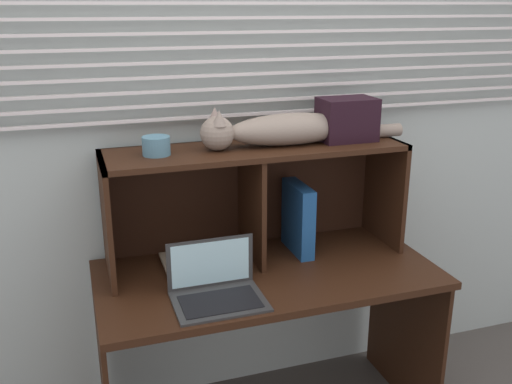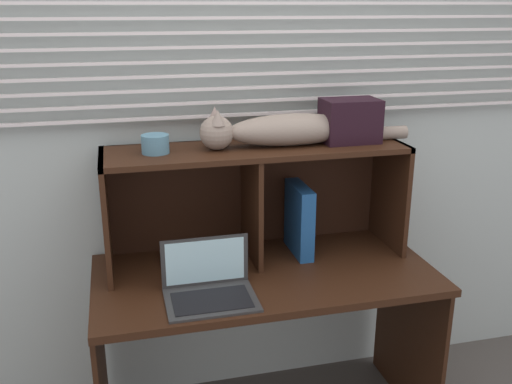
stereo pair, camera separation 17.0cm
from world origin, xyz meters
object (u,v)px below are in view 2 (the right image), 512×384
Objects in this scene: laptop at (209,287)px; book_stack at (186,261)px; binder_upright at (299,219)px; storage_box at (350,121)px; small_basket at (155,144)px; cat at (282,130)px.

book_stack is (-0.05, 0.30, -0.03)m from laptop.
binder_upright is at bearing 0.04° from book_stack.
storage_box is (0.21, 0.00, 0.42)m from binder_upright.
binder_upright is at bearing 0.00° from small_basket.
cat is 3.72× the size of book_stack.
laptop is at bearing -155.30° from storage_box.
small_basket reaches higher than binder_upright.
cat is 0.51m from small_basket.
storage_box is (0.80, 0.00, 0.05)m from small_basket.
storage_box is at bearing 0.00° from small_basket.
book_stack is 0.89m from storage_box.
binder_upright reaches higher than laptop.
small_basket is at bearing 180.00° from storage_box.
small_basket is at bearing 180.00° from binder_upright.
book_stack is 2.23× the size of small_basket.
laptop is at bearing -80.96° from book_stack.
binder_upright is at bearing 180.00° from storage_box.
cat is at bearing 0.05° from book_stack.
book_stack is (-0.41, -0.00, -0.53)m from cat.
cat is 2.67× the size of laptop.
small_basket is (-0.51, 0.00, -0.03)m from cat.
storage_box reaches higher than book_stack.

